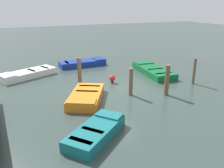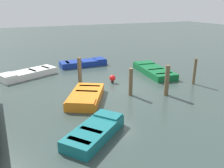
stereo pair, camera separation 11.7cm
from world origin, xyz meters
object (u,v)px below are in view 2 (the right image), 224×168
Objects in this scene: rowboat_orange at (86,96)px; rowboat_green at (153,70)px; rowboat_white at (28,74)px; mooring_piling_mid_right at (167,81)px; mooring_piling_near_left at (131,82)px; rowboat_blue at (84,63)px; rowboat_teal at (95,132)px; marker_buoy at (112,78)px; mooring_piling_center at (80,71)px; mooring_piling_near_right at (195,71)px.

rowboat_orange and rowboat_green have the same top height.
rowboat_orange and rowboat_white have the same top height.
mooring_piling_mid_right is (-0.99, -3.99, 0.57)m from rowboat_orange.
mooring_piling_near_left is (-2.85, 3.27, 0.50)m from rowboat_green.
rowboat_blue is 2.41× the size of mooring_piling_near_left.
rowboat_teal is 5.29m from mooring_piling_mid_right.
rowboat_white is 5.54m from marker_buoy.
mooring_piling_near_right is (-2.66, -6.09, -0.03)m from mooring_piling_center.
rowboat_orange is 2.04× the size of mooring_piling_center.
rowboat_teal is 0.80× the size of rowboat_blue.
rowboat_green is 1.05× the size of rowboat_white.
marker_buoy is (2.90, 1.73, -0.50)m from mooring_piling_mid_right.
rowboat_orange is 0.82× the size of rowboat_green.
mooring_piling_near_left is 1.83m from mooring_piling_mid_right.
rowboat_orange is 2.25× the size of mooring_piling_near_left.
mooring_piling_mid_right reaches higher than rowboat_orange.
mooring_piling_near_left is 0.91× the size of mooring_piling_mid_right.
mooring_piling_center is at bearing 72.42° from marker_buoy.
mooring_piling_center reaches higher than marker_buoy.
rowboat_white is 8.77m from mooring_piling_mid_right.
mooring_piling_near_left is 4.22m from mooring_piling_near_right.
rowboat_teal is 5.94m from mooring_piling_center.
rowboat_orange is 4.15m from mooring_piling_mid_right.
mooring_piling_near_left is 2.96× the size of marker_buoy.
mooring_piling_near_left reaches higher than rowboat_green.
rowboat_white is at bearing -162.11° from rowboat_blue.
rowboat_green is at bearing 18.98° from mooring_piling_near_right.
mooring_piling_mid_right is (-7.52, -2.08, 0.57)m from rowboat_blue.
rowboat_blue is (1.33, -4.10, 0.00)m from rowboat_white.
mooring_piling_center reaches higher than rowboat_orange.
rowboat_green is at bearing -78.32° from marker_buoy.
mooring_piling_center reaches higher than rowboat_green.
mooring_piling_near_left is at bearing -145.75° from mooring_piling_center.
marker_buoy is at bearing 30.85° from mooring_piling_mid_right.
rowboat_blue is 4.34m from mooring_piling_center.
mooring_piling_center reaches higher than mooring_piling_near_left.
rowboat_white is (2.60, 7.77, 0.00)m from rowboat_green.
rowboat_blue is 7.15× the size of marker_buoy.
mooring_piling_near_right is (0.82, -2.54, -0.03)m from mooring_piling_mid_right.
mooring_piling_mid_right is at bearing -113.53° from mooring_piling_near_left.
mooring_piling_mid_right is at bearing -149.15° from marker_buoy.
rowboat_teal is at bearing 135.04° from mooring_piling_near_left.
rowboat_teal is (-3.30, 0.73, 0.00)m from rowboat_orange.
mooring_piling_near_right is (-6.70, -4.62, 0.54)m from rowboat_blue.
rowboat_blue is at bearing 34.58° from mooring_piling_near_right.
mooring_piling_mid_right reaches higher than rowboat_white.
mooring_piling_center reaches higher than mooring_piling_near_right.
mooring_piling_mid_right is (-3.59, 1.59, 0.57)m from rowboat_green.
mooring_piling_mid_right is 2.67m from mooring_piling_near_right.
mooring_piling_near_left is at bearing 91.19° from mooring_piling_near_right.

